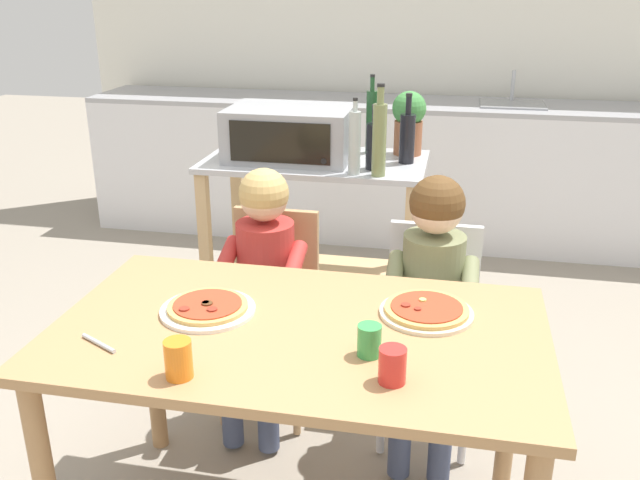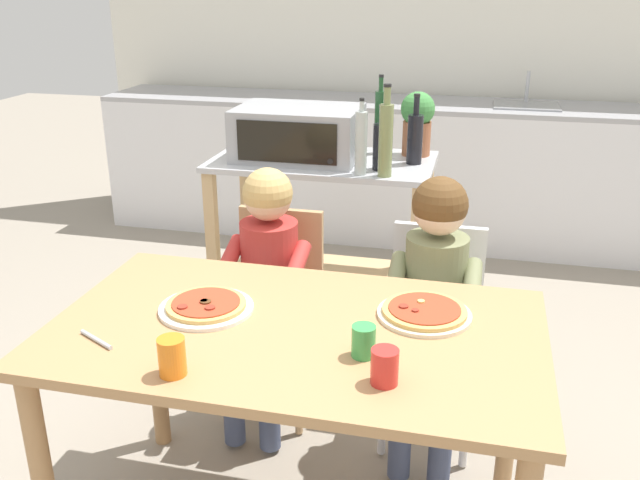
% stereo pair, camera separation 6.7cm
% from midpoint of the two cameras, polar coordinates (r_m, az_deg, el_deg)
% --- Properties ---
extents(ground_plane, '(12.70, 12.70, 0.00)m').
position_cam_midpoint_polar(ground_plane, '(3.41, 2.74, -8.49)').
color(ground_plane, gray).
extents(back_wall_tiled, '(4.57, 0.14, 2.70)m').
position_cam_midpoint_polar(back_wall_tiled, '(4.93, 6.76, 17.10)').
color(back_wall_tiled, white).
rests_on(back_wall_tiled, ground).
extents(kitchen_counter, '(4.11, 0.60, 1.12)m').
position_cam_midpoint_polar(kitchen_counter, '(4.67, 5.86, 5.83)').
color(kitchen_counter, silver).
rests_on(kitchen_counter, ground).
extents(kitchen_island_cart, '(1.01, 0.56, 0.90)m').
position_cam_midpoint_polar(kitchen_island_cart, '(3.24, -0.97, 1.54)').
color(kitchen_island_cart, '#B7BABF').
rests_on(kitchen_island_cart, ground).
extents(toaster_oven, '(0.55, 0.40, 0.23)m').
position_cam_midpoint_polar(toaster_oven, '(3.15, -3.08, 8.84)').
color(toaster_oven, '#999BA0').
rests_on(toaster_oven, kitchen_island_cart).
extents(bottle_tall_green_wine, '(0.07, 0.07, 0.28)m').
position_cam_midpoint_polar(bottle_tall_green_wine, '(2.97, 3.90, 7.89)').
color(bottle_tall_green_wine, black).
rests_on(bottle_tall_green_wine, kitchen_island_cart).
extents(bottle_slim_sauce, '(0.05, 0.05, 0.36)m').
position_cam_midpoint_polar(bottle_slim_sauce, '(3.25, 3.66, 9.85)').
color(bottle_slim_sauce, '#1E4723').
rests_on(bottle_slim_sauce, kitchen_island_cart).
extents(bottle_squat_spirits, '(0.07, 0.07, 0.31)m').
position_cam_midpoint_polar(bottle_squat_spirits, '(3.09, 6.62, 8.49)').
color(bottle_squat_spirits, black).
rests_on(bottle_squat_spirits, kitchen_island_cart).
extents(bottle_dark_olive_oil, '(0.05, 0.05, 0.32)m').
position_cam_midpoint_polar(bottle_dark_olive_oil, '(2.88, 2.21, 8.10)').
color(bottle_dark_olive_oil, '#ADB7B2').
rests_on(bottle_dark_olive_oil, kitchen_island_cart).
extents(bottle_clear_vinegar, '(0.06, 0.06, 0.38)m').
position_cam_midpoint_polar(bottle_clear_vinegar, '(2.86, 4.27, 8.47)').
color(bottle_clear_vinegar, olive).
rests_on(bottle_clear_vinegar, kitchen_island_cart).
extents(potted_herb_plant, '(0.16, 0.16, 0.29)m').
position_cam_midpoint_polar(potted_herb_plant, '(3.23, 6.77, 9.82)').
color(potted_herb_plant, '#9E5B3D').
rests_on(potted_herb_plant, kitchen_island_cart).
extents(dining_table, '(1.39, 0.81, 0.76)m').
position_cam_midpoint_polar(dining_table, '(2.00, -2.72, -9.87)').
color(dining_table, '#AD7F51').
rests_on(dining_table, ground).
extents(dining_chair_left, '(0.36, 0.36, 0.81)m').
position_cam_midpoint_polar(dining_chair_left, '(2.76, -4.75, -4.79)').
color(dining_chair_left, tan).
rests_on(dining_chair_left, ground).
extents(dining_chair_right, '(0.36, 0.36, 0.81)m').
position_cam_midpoint_polar(dining_chair_right, '(2.63, 8.41, -6.39)').
color(dining_chair_right, silver).
rests_on(dining_chair_right, ground).
extents(child_in_red_shirt, '(0.32, 0.42, 1.01)m').
position_cam_midpoint_polar(child_in_red_shirt, '(2.58, -5.61, -2.51)').
color(child_in_red_shirt, '#424C6B').
rests_on(child_in_red_shirt, ground).
extents(child_in_olive_shirt, '(0.32, 0.42, 1.03)m').
position_cam_midpoint_polar(child_in_olive_shirt, '(2.44, 8.46, -3.72)').
color(child_in_olive_shirt, '#424C6B').
rests_on(child_in_olive_shirt, ground).
extents(pizza_plate_white, '(0.28, 0.28, 0.03)m').
position_cam_midpoint_polar(pizza_plate_white, '(2.06, -10.22, -5.58)').
color(pizza_plate_white, white).
rests_on(pizza_plate_white, dining_table).
extents(pizza_plate_cream, '(0.27, 0.27, 0.03)m').
position_cam_midpoint_polar(pizza_plate_cream, '(2.03, 7.87, -5.83)').
color(pizza_plate_cream, beige).
rests_on(pizza_plate_cream, dining_table).
extents(drinking_cup_green, '(0.06, 0.06, 0.09)m').
position_cam_midpoint_polar(drinking_cup_green, '(1.80, 3.03, -8.32)').
color(drinking_cup_green, green).
rests_on(drinking_cup_green, dining_table).
extents(drinking_cup_orange, '(0.07, 0.07, 0.10)m').
position_cam_midpoint_polar(drinking_cup_orange, '(1.75, -12.76, -9.62)').
color(drinking_cup_orange, orange).
rests_on(drinking_cup_orange, dining_table).
extents(drinking_cup_red, '(0.07, 0.07, 0.09)m').
position_cam_midpoint_polar(drinking_cup_red, '(1.69, 4.87, -10.33)').
color(drinking_cup_red, red).
rests_on(drinking_cup_red, dining_table).
extents(serving_spoon, '(0.13, 0.08, 0.01)m').
position_cam_midpoint_polar(serving_spoon, '(1.96, -18.83, -8.11)').
color(serving_spoon, '#B7BABF').
rests_on(serving_spoon, dining_table).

